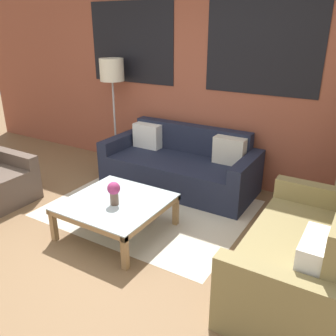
# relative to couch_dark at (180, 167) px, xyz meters

# --- Properties ---
(ground_plane) EXTENTS (16.00, 16.00, 0.00)m
(ground_plane) POSITION_rel_couch_dark_xyz_m (-0.12, -1.95, -0.28)
(ground_plane) COLOR brown
(wall_back_brick) EXTENTS (8.40, 0.09, 2.80)m
(wall_back_brick) POSITION_rel_couch_dark_xyz_m (-0.12, 0.49, 1.13)
(wall_back_brick) COLOR brown
(wall_back_brick) RESTS_ON ground_plane
(rug) EXTENTS (2.27, 1.78, 0.00)m
(rug) POSITION_rel_couch_dark_xyz_m (0.01, -0.76, -0.28)
(rug) COLOR beige
(rug) RESTS_ON ground_plane
(couch_dark) EXTENTS (2.03, 0.88, 0.78)m
(couch_dark) POSITION_rel_couch_dark_xyz_m (0.00, 0.00, 0.00)
(couch_dark) COLOR #1E2338
(couch_dark) RESTS_ON ground_plane
(settee_vintage) EXTENTS (0.80, 1.63, 0.92)m
(settee_vintage) POSITION_rel_couch_dark_xyz_m (1.84, -1.25, 0.03)
(settee_vintage) COLOR olive
(settee_vintage) RESTS_ON ground_plane
(coffee_table) EXTENTS (0.97, 0.97, 0.36)m
(coffee_table) POSITION_rel_couch_dark_xyz_m (0.01, -1.36, 0.04)
(coffee_table) COLOR silver
(coffee_table) RESTS_ON ground_plane
(floor_lamp) EXTENTS (0.35, 0.35, 1.60)m
(floor_lamp) POSITION_rel_couch_dark_xyz_m (-1.24, 0.19, 1.09)
(floor_lamp) COLOR #B2B2B7
(floor_lamp) RESTS_ON ground_plane
(flower_vase) EXTENTS (0.13, 0.13, 0.24)m
(flower_vase) POSITION_rel_couch_dark_xyz_m (0.04, -1.42, 0.23)
(flower_vase) COLOR brown
(flower_vase) RESTS_ON coffee_table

